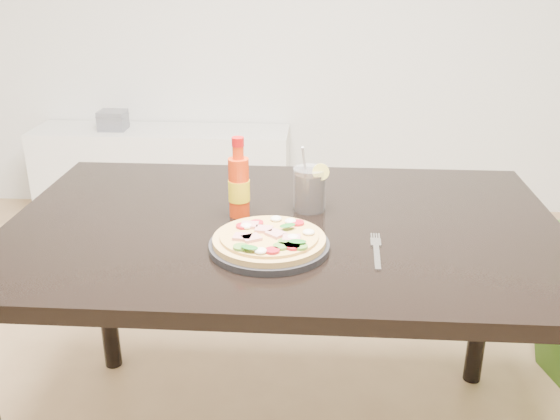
# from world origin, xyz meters

# --- Properties ---
(dining_table) EXTENTS (1.40, 0.90, 0.75)m
(dining_table) POSITION_xyz_m (-0.01, 0.26, 0.67)
(dining_table) COLOR black
(dining_table) RESTS_ON ground
(plate) EXTENTS (0.28, 0.28, 0.02)m
(plate) POSITION_xyz_m (-0.04, 0.10, 0.76)
(plate) COLOR black
(plate) RESTS_ON dining_table
(pizza) EXTENTS (0.26, 0.26, 0.03)m
(pizza) POSITION_xyz_m (-0.04, 0.10, 0.78)
(pizza) COLOR #D9B861
(pizza) RESTS_ON plate
(hot_sauce_bottle) EXTENTS (0.06, 0.06, 0.21)m
(hot_sauce_bottle) POSITION_xyz_m (-0.13, 0.29, 0.83)
(hot_sauce_bottle) COLOR red
(hot_sauce_bottle) RESTS_ON dining_table
(cola_cup) EXTENTS (0.09, 0.09, 0.18)m
(cola_cup) POSITION_xyz_m (0.05, 0.35, 0.80)
(cola_cup) COLOR black
(cola_cup) RESTS_ON dining_table
(fork) EXTENTS (0.03, 0.19, 0.00)m
(fork) POSITION_xyz_m (0.21, 0.11, 0.75)
(fork) COLOR silver
(fork) RESTS_ON dining_table
(media_console) EXTENTS (1.40, 0.34, 0.50)m
(media_console) POSITION_xyz_m (-0.80, 2.07, 0.25)
(media_console) COLOR white
(media_console) RESTS_ON ground
(cd_stack) EXTENTS (0.14, 0.12, 0.10)m
(cd_stack) POSITION_xyz_m (-1.05, 2.05, 0.55)
(cd_stack) COLOR slate
(cd_stack) RESTS_ON media_console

